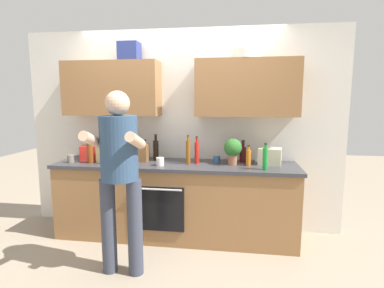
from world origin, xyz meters
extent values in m
plane|color=gray|center=(0.00, 0.00, 0.00)|extent=(12.00, 12.00, 0.00)
cube|color=silver|center=(0.00, 0.36, 1.25)|extent=(4.00, 0.06, 2.50)
cube|color=olive|center=(-0.81, 0.17, 1.77)|extent=(1.17, 0.32, 0.65)
cube|color=olive|center=(0.81, 0.17, 1.77)|extent=(1.17, 0.32, 0.65)
cylinder|color=silver|center=(0.79, 0.17, 2.15)|extent=(0.33, 0.33, 0.10)
cube|color=navy|center=(-0.58, 0.17, 2.21)|extent=(0.24, 0.20, 0.22)
cube|color=olive|center=(0.00, 0.00, 0.43)|extent=(2.80, 0.60, 0.86)
cube|color=#38383D|center=(0.00, 0.00, 0.88)|extent=(2.84, 0.64, 0.04)
cube|color=black|center=(-0.12, -0.31, 0.45)|extent=(0.56, 0.02, 0.50)
cylinder|color=silver|center=(-0.12, -0.33, 0.68)|extent=(0.52, 0.02, 0.02)
cylinder|color=#383D4C|center=(-0.48, -0.84, 0.46)|extent=(0.14, 0.14, 0.92)
cylinder|color=#383D4C|center=(-0.22, -0.84, 0.46)|extent=(0.14, 0.14, 0.92)
cylinder|color=navy|center=(-0.35, -0.84, 1.21)|extent=(0.34, 0.34, 0.59)
sphere|color=#D8AD8C|center=(-0.35, -0.84, 1.61)|extent=(0.22, 0.22, 0.22)
cylinder|color=#D8AD8C|center=(-0.55, -0.96, 1.30)|extent=(0.09, 0.31, 0.19)
cylinder|color=#D8AD8C|center=(-0.15, -0.96, 1.30)|extent=(0.09, 0.31, 0.19)
cylinder|color=brown|center=(-0.99, -0.11, 1.02)|extent=(0.08, 0.08, 0.25)
cylinder|color=brown|center=(-0.99, -0.11, 1.18)|extent=(0.04, 0.04, 0.06)
cylinder|color=black|center=(-0.99, -0.11, 1.22)|extent=(0.04, 0.04, 0.02)
cylinder|color=#198C33|center=(1.02, -0.18, 1.02)|extent=(0.05, 0.05, 0.23)
cylinder|color=#198C33|center=(1.02, -0.18, 1.15)|extent=(0.03, 0.03, 0.04)
cylinder|color=black|center=(1.02, -0.18, 1.18)|extent=(0.03, 0.03, 0.01)
cylinder|color=red|center=(0.25, 0.04, 1.02)|extent=(0.05, 0.05, 0.25)
cylinder|color=red|center=(0.25, 0.04, 1.18)|extent=(0.02, 0.02, 0.06)
cylinder|color=black|center=(0.25, 0.04, 1.21)|extent=(0.03, 0.03, 0.01)
cylinder|color=olive|center=(-0.60, 0.17, 1.00)|extent=(0.05, 0.05, 0.20)
cylinder|color=olive|center=(-0.60, 0.17, 1.13)|extent=(0.03, 0.03, 0.05)
cylinder|color=black|center=(-0.60, 0.17, 1.16)|extent=(0.03, 0.03, 0.01)
cylinder|color=orange|center=(0.85, 0.01, 0.99)|extent=(0.06, 0.06, 0.18)
cylinder|color=orange|center=(0.85, 0.01, 1.10)|extent=(0.02, 0.02, 0.04)
cylinder|color=black|center=(0.85, 0.01, 1.13)|extent=(0.03, 0.03, 0.01)
cylinder|color=#8C4C14|center=(0.16, -0.01, 1.04)|extent=(0.05, 0.05, 0.27)
cylinder|color=#8C4C14|center=(0.16, -0.01, 1.20)|extent=(0.03, 0.03, 0.05)
cylinder|color=black|center=(0.16, -0.01, 1.23)|extent=(0.03, 0.03, 0.01)
cylinder|color=#471419|center=(0.79, 0.20, 0.99)|extent=(0.08, 0.08, 0.18)
cylinder|color=#471419|center=(0.79, 0.20, 1.11)|extent=(0.03, 0.03, 0.06)
cylinder|color=black|center=(0.79, 0.20, 1.15)|extent=(0.04, 0.04, 0.02)
cylinder|color=black|center=(-0.27, 0.16, 1.02)|extent=(0.07, 0.07, 0.24)
cylinder|color=black|center=(-0.27, 0.16, 1.17)|extent=(0.03, 0.03, 0.06)
cylinder|color=black|center=(-0.27, 0.16, 1.21)|extent=(0.03, 0.03, 0.02)
cylinder|color=#33598C|center=(0.48, 0.12, 0.94)|extent=(0.08, 0.08, 0.08)
cylinder|color=white|center=(-0.14, -0.14, 0.95)|extent=(0.09, 0.09, 0.09)
cylinder|color=slate|center=(-1.24, -0.13, 0.95)|extent=(0.08, 0.08, 0.09)
cube|color=brown|center=(-0.40, 0.07, 1.00)|extent=(0.10, 0.14, 0.21)
cylinder|color=black|center=(-0.41, 0.05, 1.14)|extent=(0.02, 0.02, 0.06)
cylinder|color=black|center=(-0.38, 0.09, 1.14)|extent=(0.02, 0.02, 0.06)
cylinder|color=#9E6647|center=(0.67, 0.03, 0.96)|extent=(0.11, 0.11, 0.12)
sphere|color=#2D6B28|center=(0.67, 0.03, 1.10)|extent=(0.20, 0.20, 0.20)
cube|color=tan|center=(-0.78, -0.08, 1.01)|extent=(0.28, 0.21, 0.23)
cube|color=red|center=(-1.12, 0.09, 0.99)|extent=(0.23, 0.22, 0.17)
cube|color=beige|center=(1.09, 0.09, 1.00)|extent=(0.28, 0.23, 0.19)
camera|label=1|loc=(0.70, -3.42, 1.64)|focal=28.34mm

